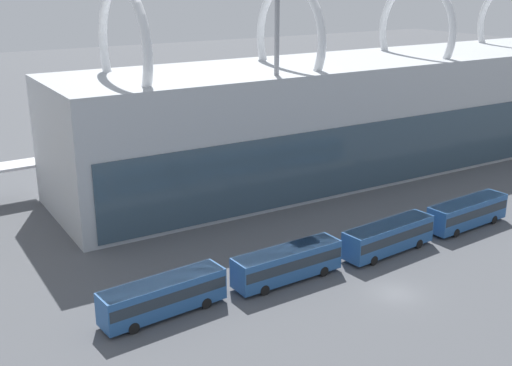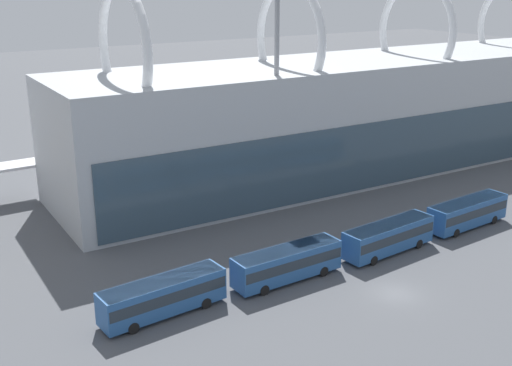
{
  "view_description": "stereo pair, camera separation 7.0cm",
  "coord_description": "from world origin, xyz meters",
  "px_view_note": "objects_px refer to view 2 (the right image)",
  "views": [
    {
      "loc": [
        -38.87,
        -38.94,
        28.33
      ],
      "look_at": [
        -0.28,
        24.57,
        4.0
      ],
      "focal_mm": 45.0,
      "sensor_mm": 36.0,
      "label": 1
    },
    {
      "loc": [
        -38.81,
        -38.98,
        28.33
      ],
      "look_at": [
        -0.28,
        24.57,
        4.0
      ],
      "focal_mm": 45.0,
      "sensor_mm": 36.0,
      "label": 2
    }
  ],
  "objects_px": {
    "airliner_parked_remote": "(437,86)",
    "shuttle_bus_0": "(163,295)",
    "shuttle_bus_1": "(287,262)",
    "shuttle_bus_2": "(389,236)",
    "airliner_at_gate_far": "(239,122)",
    "shuttle_bus_3": "(468,212)",
    "floodlight_mast": "(277,52)"
  },
  "relations": [
    {
      "from": "shuttle_bus_0",
      "to": "shuttle_bus_1",
      "type": "bearing_deg",
      "value": -5.75
    },
    {
      "from": "airliner_at_gate_far",
      "to": "shuttle_bus_2",
      "type": "relative_size",
      "value": 3.73
    },
    {
      "from": "airliner_parked_remote",
      "to": "shuttle_bus_2",
      "type": "xyz_separation_m",
      "value": [
        -58.76,
        -49.73,
        -3.6
      ]
    },
    {
      "from": "airliner_parked_remote",
      "to": "shuttle_bus_1",
      "type": "height_order",
      "value": "airliner_parked_remote"
    },
    {
      "from": "shuttle_bus_0",
      "to": "shuttle_bus_2",
      "type": "distance_m",
      "value": 25.69
    },
    {
      "from": "shuttle_bus_0",
      "to": "shuttle_bus_2",
      "type": "relative_size",
      "value": 1.0
    },
    {
      "from": "airliner_parked_remote",
      "to": "shuttle_bus_0",
      "type": "xyz_separation_m",
      "value": [
        -84.44,
        -49.48,
        -3.6
      ]
    },
    {
      "from": "shuttle_bus_0",
      "to": "floodlight_mast",
      "type": "bearing_deg",
      "value": 33.49
    },
    {
      "from": "shuttle_bus_0",
      "to": "floodlight_mast",
      "type": "relative_size",
      "value": 0.38
    },
    {
      "from": "airliner_at_gate_far",
      "to": "airliner_parked_remote",
      "type": "xyz_separation_m",
      "value": [
        52.23,
        6.47,
        0.32
      ]
    },
    {
      "from": "airliner_at_gate_far",
      "to": "shuttle_bus_3",
      "type": "relative_size",
      "value": 3.75
    },
    {
      "from": "airliner_at_gate_far",
      "to": "shuttle_bus_0",
      "type": "height_order",
      "value": "airliner_at_gate_far"
    },
    {
      "from": "airliner_at_gate_far",
      "to": "airliner_parked_remote",
      "type": "relative_size",
      "value": 1.02
    },
    {
      "from": "airliner_parked_remote",
      "to": "shuttle_bus_3",
      "type": "xyz_separation_m",
      "value": [
        -45.92,
        -49.07,
        -3.6
      ]
    },
    {
      "from": "shuttle_bus_1",
      "to": "shuttle_bus_0",
      "type": "bearing_deg",
      "value": 177.11
    },
    {
      "from": "airliner_at_gate_far",
      "to": "shuttle_bus_3",
      "type": "bearing_deg",
      "value": -157.84
    },
    {
      "from": "airliner_at_gate_far",
      "to": "shuttle_bus_1",
      "type": "height_order",
      "value": "airliner_at_gate_far"
    },
    {
      "from": "airliner_parked_remote",
      "to": "shuttle_bus_0",
      "type": "distance_m",
      "value": 97.94
    },
    {
      "from": "shuttle_bus_0",
      "to": "airliner_parked_remote",
      "type": "bearing_deg",
      "value": 25.12
    },
    {
      "from": "airliner_at_gate_far",
      "to": "shuttle_bus_0",
      "type": "bearing_deg",
      "value": 156.9
    },
    {
      "from": "shuttle_bus_0",
      "to": "airliner_at_gate_far",
      "type": "bearing_deg",
      "value": 47.92
    },
    {
      "from": "shuttle_bus_0",
      "to": "shuttle_bus_2",
      "type": "xyz_separation_m",
      "value": [
        25.69,
        -0.24,
        0.0
      ]
    },
    {
      "from": "airliner_at_gate_far",
      "to": "airliner_parked_remote",
      "type": "height_order",
      "value": "airliner_parked_remote"
    },
    {
      "from": "floodlight_mast",
      "to": "airliner_at_gate_far",
      "type": "bearing_deg",
      "value": 70.99
    },
    {
      "from": "shuttle_bus_1",
      "to": "shuttle_bus_3",
      "type": "xyz_separation_m",
      "value": [
        25.69,
        0.53,
        0.0
      ]
    },
    {
      "from": "shuttle_bus_1",
      "to": "floodlight_mast",
      "type": "distance_m",
      "value": 28.35
    },
    {
      "from": "shuttle_bus_1",
      "to": "floodlight_mast",
      "type": "relative_size",
      "value": 0.38
    },
    {
      "from": "shuttle_bus_3",
      "to": "floodlight_mast",
      "type": "relative_size",
      "value": 0.38
    },
    {
      "from": "airliner_at_gate_far",
      "to": "shuttle_bus_1",
      "type": "xyz_separation_m",
      "value": [
        -19.37,
        -43.13,
        -3.29
      ]
    },
    {
      "from": "shuttle_bus_2",
      "to": "floodlight_mast",
      "type": "height_order",
      "value": "floodlight_mast"
    },
    {
      "from": "shuttle_bus_0",
      "to": "shuttle_bus_3",
      "type": "bearing_deg",
      "value": -4.63
    },
    {
      "from": "shuttle_bus_3",
      "to": "floodlight_mast",
      "type": "xyz_separation_m",
      "value": [
        -14.49,
        18.87,
        17.38
      ]
    }
  ]
}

